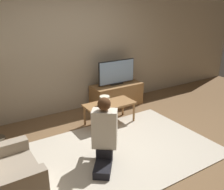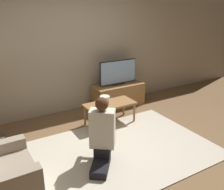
% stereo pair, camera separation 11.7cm
% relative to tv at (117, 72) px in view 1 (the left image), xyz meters
% --- Properties ---
extents(ground_plane, '(10.00, 10.00, 0.00)m').
position_rel_tv_xyz_m(ground_plane, '(-0.94, -1.59, -0.76)').
color(ground_plane, brown).
extents(wall_back, '(10.00, 0.06, 2.60)m').
position_rel_tv_xyz_m(wall_back, '(-0.94, 0.34, 0.54)').
color(wall_back, tan).
rests_on(wall_back, ground_plane).
extents(rug, '(2.83, 1.97, 0.02)m').
position_rel_tv_xyz_m(rug, '(-0.94, -1.59, -0.76)').
color(rug, beige).
rests_on(rug, ground_plane).
extents(tv_stand, '(1.12, 0.49, 0.49)m').
position_rel_tv_xyz_m(tv_stand, '(0.00, -0.00, -0.52)').
color(tv_stand, olive).
rests_on(tv_stand, ground_plane).
extents(tv, '(0.88, 0.08, 0.53)m').
position_rel_tv_xyz_m(tv, '(0.00, 0.00, 0.00)').
color(tv, black).
rests_on(tv, tv_stand).
extents(coffee_table, '(0.94, 0.45, 0.41)m').
position_rel_tv_xyz_m(coffee_table, '(-0.60, -0.68, -0.40)').
color(coffee_table, olive).
rests_on(coffee_table, ground_plane).
extents(armchair, '(0.74, 0.85, 0.98)m').
position_rel_tv_xyz_m(armchair, '(-2.69, -1.84, -0.44)').
color(armchair, gray).
rests_on(armchair, ground_plane).
extents(person_kneeling, '(0.70, 0.81, 0.98)m').
position_rel_tv_xyz_m(person_kneeling, '(-1.32, -1.72, -0.28)').
color(person_kneeling, black).
rests_on(person_kneeling, rug).
extents(table_lamp, '(0.18, 0.18, 0.17)m').
position_rel_tv_xyz_m(table_lamp, '(-0.72, -0.70, -0.25)').
color(table_lamp, '#4C3823').
rests_on(table_lamp, coffee_table).
extents(remote, '(0.04, 0.15, 0.02)m').
position_rel_tv_xyz_m(remote, '(-0.84, -0.77, -0.35)').
color(remote, black).
rests_on(remote, coffee_table).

